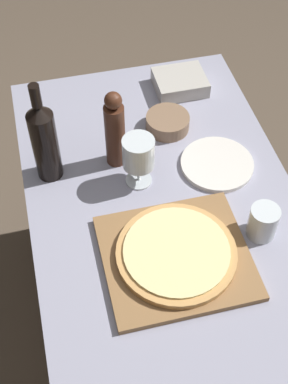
{
  "coord_description": "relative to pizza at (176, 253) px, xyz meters",
  "views": [
    {
      "loc": [
        -0.27,
        -0.86,
        1.89
      ],
      "look_at": [
        -0.06,
        0.01,
        0.8
      ],
      "focal_mm": 50.0,
      "sensor_mm": 36.0,
      "label": 1
    }
  ],
  "objects": [
    {
      "name": "dining_table",
      "position": [
        0.02,
        0.17,
        -0.15
      ],
      "size": [
        0.74,
        1.23,
        0.74
      ],
      "color": "#9393A8",
      "rests_on": "ground_plane"
    },
    {
      "name": "wine_bottle",
      "position": [
        -0.27,
        0.36,
        0.1
      ],
      "size": [
        0.07,
        0.07,
        0.32
      ],
      "color": "black",
      "rests_on": "dining_table"
    },
    {
      "name": "food_container",
      "position": [
        0.19,
        0.64,
        -0.0
      ],
      "size": [
        0.16,
        0.14,
        0.05
      ],
      "color": "#BCB7AD",
      "rests_on": "dining_table"
    },
    {
      "name": "cutting_board",
      "position": [
        0.0,
        0.0,
        -0.02
      ],
      "size": [
        0.36,
        0.33,
        0.02
      ],
      "color": "olive",
      "rests_on": "dining_table"
    },
    {
      "name": "small_bowl",
      "position": [
        0.1,
        0.46,
        -0.01
      ],
      "size": [
        0.13,
        0.13,
        0.05
      ],
      "color": "#84664C",
      "rests_on": "dining_table"
    },
    {
      "name": "drinking_tumbler",
      "position": [
        0.24,
        0.03,
        0.02
      ],
      "size": [
        0.08,
        0.08,
        0.09
      ],
      "color": "silver",
      "rests_on": "dining_table"
    },
    {
      "name": "dinner_plate",
      "position": [
        0.2,
        0.28,
        -0.02
      ],
      "size": [
        0.21,
        0.21,
        0.01
      ],
      "color": "silver",
      "rests_on": "dining_table"
    },
    {
      "name": "pepper_mill",
      "position": [
        -0.08,
        0.37,
        0.09
      ],
      "size": [
        0.06,
        0.06,
        0.25
      ],
      "color": "#4C2819",
      "rests_on": "dining_table"
    },
    {
      "name": "wine_glass",
      "position": [
        -0.03,
        0.28,
        0.08
      ],
      "size": [
        0.09,
        0.09,
        0.16
      ],
      "color": "silver",
      "rests_on": "dining_table"
    },
    {
      "name": "ground_plane",
      "position": [
        0.02,
        0.17,
        -0.77
      ],
      "size": [
        12.0,
        12.0,
        0.0
      ],
      "primitive_type": "plane",
      "color": "brown"
    },
    {
      "name": "pizza",
      "position": [
        0.0,
        0.0,
        0.0
      ],
      "size": [
        0.3,
        0.3,
        0.02
      ],
      "color": "tan",
      "rests_on": "cutting_board"
    }
  ]
}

